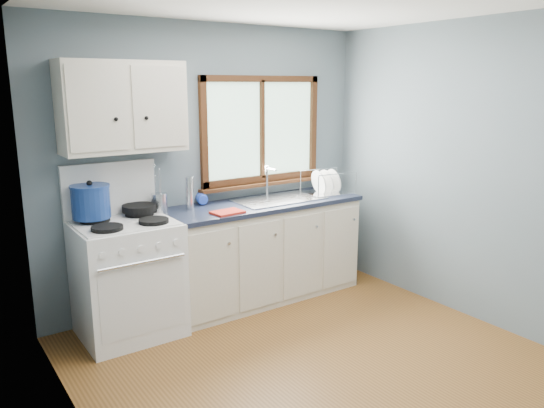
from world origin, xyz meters
TOP-DOWN VIEW (x-y plane):
  - floor at (0.00, 0.00)m, footprint 3.20×3.60m
  - wall_back at (0.00, 1.81)m, footprint 3.20×0.02m
  - wall_left at (-1.61, 0.00)m, footprint 0.02×3.60m
  - wall_right at (1.61, 0.00)m, footprint 0.02×3.60m
  - gas_range at (-0.95, 1.47)m, footprint 0.76×0.69m
  - base_cabinets at (0.36, 1.49)m, footprint 1.85×0.60m
  - countertop at (0.36, 1.49)m, footprint 1.89×0.64m
  - sink at (0.54, 1.49)m, footprint 0.84×0.46m
  - window at (0.54, 1.77)m, footprint 1.36×0.10m
  - upper_cabinets at (-0.85, 1.63)m, footprint 0.95×0.35m
  - skillet at (-0.77, 1.62)m, footprint 0.44×0.35m
  - stockpot at (-1.15, 1.62)m, footprint 0.32×0.32m
  - utensil_crock at (-0.59, 1.63)m, footprint 0.17×0.17m
  - thermos at (-0.33, 1.59)m, footprint 0.07×0.07m
  - soap_bottle at (-0.16, 1.66)m, footprint 0.12×0.12m
  - dish_towel at (-0.13, 1.29)m, footprint 0.27×0.20m
  - dish_rack at (1.09, 1.45)m, footprint 0.49×0.40m

SIDE VIEW (x-z plane):
  - floor at x=0.00m, z-range -0.02..0.00m
  - base_cabinets at x=0.36m, z-range -0.03..0.85m
  - gas_range at x=-0.95m, z-range -0.19..1.17m
  - sink at x=0.54m, z-range 0.64..1.08m
  - countertop at x=0.36m, z-range 0.88..0.92m
  - dish_towel at x=-0.13m, z-range 0.92..0.94m
  - dish_rack at x=1.09m, z-range 0.86..1.10m
  - skillet at x=-0.77m, z-range 0.96..1.01m
  - utensil_crock at x=-0.59m, z-range 0.80..1.22m
  - soap_bottle at x=-0.16m, z-range 0.92..1.18m
  - thermos at x=-0.33m, z-range 0.92..1.21m
  - stockpot at x=-1.15m, z-range 0.94..1.24m
  - wall_back at x=0.00m, z-range 0.00..2.50m
  - wall_left at x=-1.61m, z-range 0.00..2.50m
  - wall_right at x=1.61m, z-range 0.00..2.50m
  - window at x=0.54m, z-range 0.96..1.99m
  - upper_cabinets at x=-0.85m, z-range 1.45..2.15m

